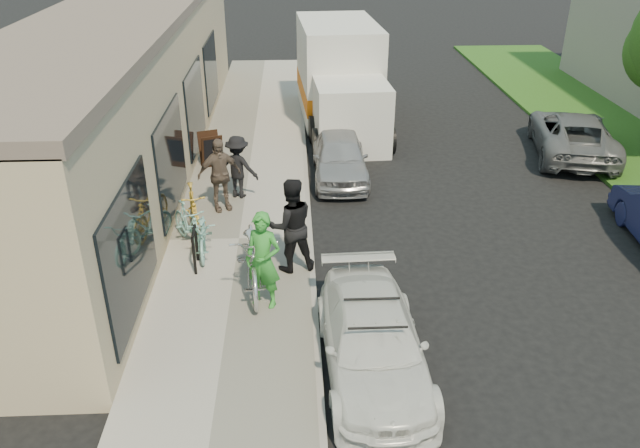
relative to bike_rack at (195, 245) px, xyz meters
name	(u,v)px	position (x,y,z in m)	size (l,w,h in m)	color
ground	(340,324)	(2.76, -1.85, -0.65)	(120.00, 120.00, 0.00)	black
sidewalk	(239,241)	(0.76, 1.15, -0.58)	(3.00, 34.00, 0.15)	#9D978D
curb	(310,240)	(2.31, 1.15, -0.59)	(0.12, 34.00, 0.13)	gray
storefront	(128,89)	(-2.48, 6.14, 1.47)	(3.60, 20.00, 4.22)	tan
bike_rack	(195,245)	(0.00, 0.00, 0.00)	(0.08, 0.59, 0.83)	black
sandwich_board	(211,150)	(-0.28, 5.38, -0.02)	(0.73, 0.74, 0.93)	black
sedan_white	(373,342)	(3.17, -3.07, -0.09)	(1.70, 3.91, 1.16)	silver
sedan_silver	(340,157)	(3.22, 4.76, -0.05)	(1.42, 3.53, 1.20)	#A0A0A5
moving_truck	(340,81)	(3.57, 9.50, 0.76)	(2.79, 6.61, 3.18)	silver
far_car_gray	(572,134)	(10.15, 6.19, -0.02)	(2.09, 4.53, 1.26)	#58595D
tandem_bike	(254,255)	(1.20, -0.70, 0.14)	(0.85, 2.45, 1.29)	silver
woman_rider	(263,260)	(1.41, -1.35, 0.42)	(0.67, 0.44, 1.83)	green
man_standing	(291,225)	(1.91, -0.12, 0.46)	(0.94, 0.73, 1.93)	black
cruiser_bike_a	(189,225)	(-0.24, 0.91, -0.03)	(0.44, 1.57, 0.95)	#84C5BA
cruiser_bike_b	(203,234)	(0.08, 0.62, -0.08)	(0.56, 1.60, 0.84)	#84C5BA
cruiser_bike_c	(194,211)	(-0.22, 1.50, 0.03)	(0.50, 1.76, 1.06)	gold
bystander_a	(238,167)	(0.63, 3.34, 0.28)	(1.01, 0.58, 1.57)	black
bystander_b	(219,175)	(0.25, 2.64, 0.38)	(1.03, 0.43, 1.76)	brown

